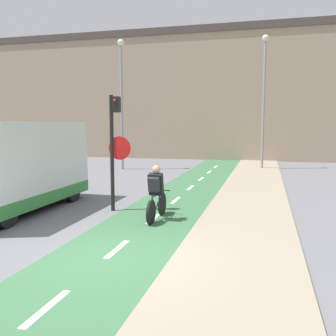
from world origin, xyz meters
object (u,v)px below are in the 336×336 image
traffic_light_pole (114,140)px  van (13,167)px  cyclist_near (156,194)px  street_lamp_far (121,91)px  street_lamp_sidewalk (264,89)px

traffic_light_pole → van: size_ratio=0.67×
cyclist_near → van: (-4.28, -0.03, 0.57)m
street_lamp_far → cyclist_near: street_lamp_far is taller
street_lamp_far → cyclist_near: 11.93m
street_lamp_far → street_lamp_sidewalk: size_ratio=0.96×
street_lamp_sidewalk → cyclist_near: street_lamp_sidewalk is taller
traffic_light_pole → street_lamp_far: (-3.54, 9.50, 2.24)m
cyclist_near → van: van is taller
traffic_light_pole → van: bearing=-165.2°
street_lamp_far → street_lamp_sidewalk: street_lamp_sidewalk is taller
street_lamp_sidewalk → cyclist_near: 13.22m
street_lamp_far → cyclist_near: bearing=-64.0°
street_lamp_far → van: bearing=-86.0°
street_lamp_sidewalk → van: (-6.82, -12.45, -3.17)m
traffic_light_pole → van: (-2.83, -0.75, -0.78)m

